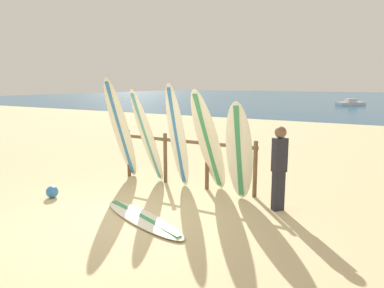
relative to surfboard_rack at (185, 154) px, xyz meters
The scene contains 12 objects.
ground_plane 2.51m from the surfboard_rack, 86.48° to the right, with size 120.00×120.00×0.00m, color #CCB784.
ocean_water 55.62m from the surfboard_rack, 89.85° to the left, with size 120.00×80.00×0.01m, color navy.
surfboard_rack is the anchor object (origin of this frame).
surfboard_leaning_far_left 1.71m from the surfboard_rack, 166.55° to the right, with size 0.55×1.05×2.52m.
surfboard_leaning_left 0.97m from the surfboard_rack, 156.71° to the right, with size 0.64×1.00×2.26m.
surfboard_leaning_center_left 0.52m from the surfboard_rack, 98.53° to the right, with size 0.56×0.68×2.39m.
surfboard_leaning_center 0.89m from the surfboard_rack, 20.86° to the right, with size 0.72×1.12×2.27m.
surfboard_leaning_center_right 1.60m from the surfboard_rack, 16.11° to the right, with size 0.58×0.57×2.04m.
surfboard_lying_on_sand 2.38m from the surfboard_rack, 78.04° to the right, with size 2.36×1.29×0.08m.
beachgoer_standing 2.42m from the surfboard_rack, 12.43° to the right, with size 0.29×0.30×1.59m.
small_boat_offshore 34.55m from the surfboard_rack, 90.84° to the left, with size 2.91×2.92×0.71m.
beach_ball 2.99m from the surfboard_rack, 131.57° to the right, with size 0.25×0.25×0.25m, color #3372B2.
Camera 1 is at (4.08, -4.53, 2.38)m, focal length 33.45 mm.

